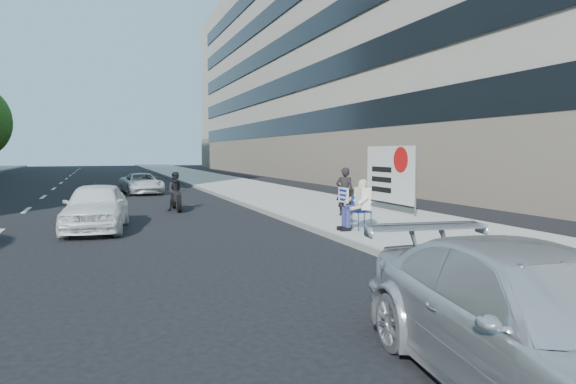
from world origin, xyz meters
name	(u,v)px	position (x,y,z in m)	size (l,w,h in m)	color
ground	(365,288)	(0.00, 0.00, 0.00)	(160.00, 160.00, 0.00)	black
near_sidewalk	(253,190)	(4.00, 20.00, 0.07)	(5.00, 120.00, 0.15)	gray
near_building	(361,59)	(17.00, 32.00, 10.00)	(14.00, 70.00, 20.00)	#A09A8A
seated_protester	(357,202)	(2.29, 4.62, 0.87)	(0.83, 1.12, 1.31)	navy
pedestrian_woman	(345,191)	(3.33, 7.44, 0.91)	(0.55, 0.36, 1.52)	black
protest_banner	(390,174)	(5.28, 7.98, 1.40)	(0.08, 3.06, 2.20)	#4C4C4C
parked_sedan	(542,326)	(-0.37, -3.79, 0.65)	(1.83, 4.50, 1.31)	silver
white_sedan_near	(96,207)	(-4.02, 7.88, 0.66)	(1.55, 3.85, 1.31)	white
white_sedan_far	(141,183)	(-1.91, 20.43, 0.53)	(1.76, 3.82, 1.06)	silver
motorcycle	(176,193)	(-1.29, 11.94, 0.64)	(0.72, 2.05, 1.42)	black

